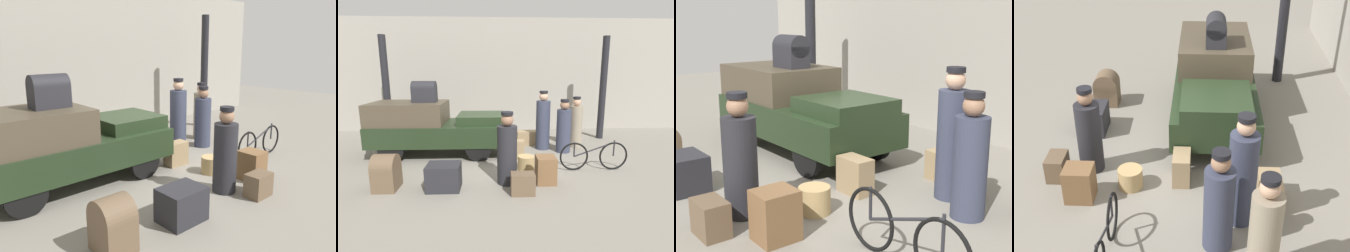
{
  "view_description": "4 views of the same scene",
  "coord_description": "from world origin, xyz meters",
  "views": [
    {
      "loc": [
        -4.41,
        -4.96,
        2.62
      ],
      "look_at": [
        0.2,
        0.2,
        0.95
      ],
      "focal_mm": 35.0,
      "sensor_mm": 36.0,
      "label": 1
    },
    {
      "loc": [
        -0.12,
        -6.87,
        2.44
      ],
      "look_at": [
        0.2,
        0.2,
        0.95
      ],
      "focal_mm": 28.0,
      "sensor_mm": 36.0,
      "label": 2
    },
    {
      "loc": [
        5.35,
        -3.88,
        2.5
      ],
      "look_at": [
        0.2,
        0.2,
        0.95
      ],
      "focal_mm": 50.0,
      "sensor_mm": 36.0,
      "label": 3
    },
    {
      "loc": [
        7.03,
        0.52,
        4.93
      ],
      "look_at": [
        0.2,
        0.2,
        0.95
      ],
      "focal_mm": 50.0,
      "sensor_mm": 36.0,
      "label": 4
    }
  ],
  "objects": [
    {
      "name": "ground_plane",
      "position": [
        0.0,
        0.0,
        0.0
      ],
      "size": [
        30.0,
        30.0,
        0.0
      ],
      "primitive_type": "plane",
      "color": "gray"
    },
    {
      "name": "canopy_pillar_left",
      "position": [
        -3.84,
        2.4,
        1.81
      ],
      "size": [
        0.24,
        0.24,
        3.62
      ],
      "color": "black",
      "rests_on": "ground"
    },
    {
      "name": "truck",
      "position": [
        -1.92,
        0.78,
        0.86
      ],
      "size": [
        3.8,
        1.63,
        1.56
      ],
      "color": "black",
      "rests_on": "ground"
    },
    {
      "name": "bicycle",
      "position": [
        2.35,
        -0.74,
        0.37
      ],
      "size": [
        1.71,
        0.04,
        0.76
      ],
      "color": "black",
      "rests_on": "ground"
    },
    {
      "name": "wicker_basket",
      "position": [
        0.67,
        -0.66,
        0.18
      ],
      "size": [
        0.42,
        0.42,
        0.36
      ],
      "color": "tan",
      "rests_on": "ground"
    },
    {
      "name": "conductor_in_dark_uniform",
      "position": [
        2.52,
        1.37,
        0.74
      ],
      "size": [
        0.42,
        0.42,
        1.64
      ],
      "color": "gray",
      "rests_on": "ground"
    },
    {
      "name": "porter_standing_middle",
      "position": [
        1.41,
        1.15,
        0.84
      ],
      "size": [
        0.44,
        0.44,
        1.84
      ],
      "color": "#33384C",
      "rests_on": "ground"
    },
    {
      "name": "porter_with_bicycle",
      "position": [
        0.15,
        -1.42,
        0.72
      ],
      "size": [
        0.43,
        0.43,
        1.6
      ],
      "color": "#232328",
      "rests_on": "ground"
    },
    {
      "name": "porter_lifting_near_truck",
      "position": [
        1.98,
        0.79,
        0.73
      ],
      "size": [
        0.43,
        0.43,
        1.62
      ],
      "color": "#33384C",
      "rests_on": "ground"
    },
    {
      "name": "trunk_barrel_dark",
      "position": [
        -2.39,
        -1.61,
        0.38
      ],
      "size": [
        0.46,
        0.53,
        0.76
      ],
      "color": "brown",
      "rests_on": "ground"
    },
    {
      "name": "suitcase_black_upright",
      "position": [
        0.45,
        0.2,
        0.27
      ],
      "size": [
        0.51,
        0.3,
        0.53
      ],
      "color": "#937A56",
      "rests_on": "ground"
    },
    {
      "name": "suitcase_tan_flat",
      "position": [
        0.97,
        1.65,
        0.23
      ],
      "size": [
        0.67,
        0.37,
        0.46
      ],
      "color": "#937A56",
      "rests_on": "ground"
    },
    {
      "name": "trunk_large_brown",
      "position": [
        0.44,
        -1.97,
        0.22
      ],
      "size": [
        0.48,
        0.32,
        0.43
      ],
      "color": "brown",
      "rests_on": "ground"
    },
    {
      "name": "suitcase_small_leather",
      "position": [
        1.01,
        -1.43,
        0.3
      ],
      "size": [
        0.42,
        0.47,
        0.6
      ],
      "color": "brown",
      "rests_on": "ground"
    },
    {
      "name": "trunk_wicker_pale",
      "position": [
        -1.19,
        -1.67,
        0.27
      ],
      "size": [
        0.69,
        0.53,
        0.54
      ],
      "color": "#232328",
      "rests_on": "ground"
    },
    {
      "name": "trunk_on_truck_roof",
      "position": [
        -2.12,
        0.78,
        1.86
      ],
      "size": [
        0.66,
        0.41,
        0.61
      ],
      "color": "#232328",
      "rests_on": "truck"
    }
  ]
}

